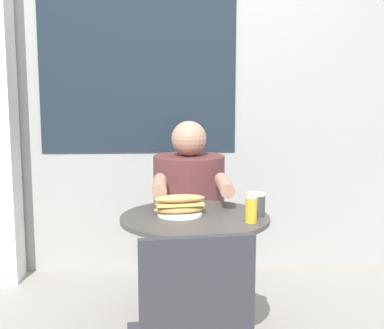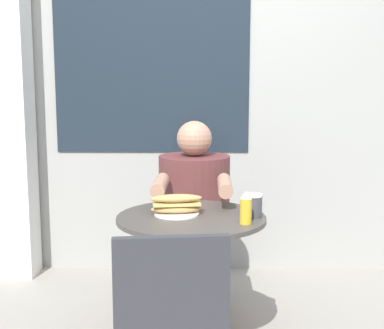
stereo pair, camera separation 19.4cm
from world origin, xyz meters
TOP-DOWN VIEW (x-y plane):
  - storefront_wall at (-0.00, 1.42)m, footprint 8.00×0.09m
  - cafe_table at (0.00, 0.00)m, footprint 0.66×0.66m
  - diner_chair at (0.01, 0.89)m, footprint 0.38×0.38m
  - seated_diner at (0.01, 0.53)m, footprint 0.39×0.70m
  - sandwich_on_plate at (-0.07, 0.02)m, footprint 0.24×0.20m
  - drink_cup at (0.27, -0.01)m, footprint 0.08×0.08m
  - condiment_bottle at (0.23, -0.12)m, footprint 0.05×0.05m

SIDE VIEW (x-z plane):
  - seated_diner at x=0.01m, z-range -0.08..1.03m
  - diner_chair at x=0.01m, z-range 0.09..0.96m
  - cafe_table at x=0.00m, z-range 0.17..0.90m
  - sandwich_on_plate at x=-0.07m, z-range 0.73..0.82m
  - drink_cup at x=0.27m, z-range 0.73..0.84m
  - condiment_bottle at x=0.23m, z-range 0.73..0.87m
  - storefront_wall at x=0.00m, z-range 0.00..2.80m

